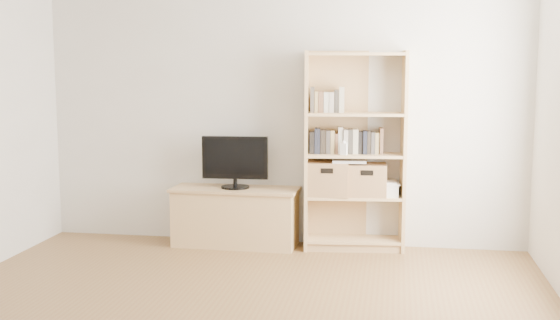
% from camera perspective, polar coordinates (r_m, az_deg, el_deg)
% --- Properties ---
extents(back_wall, '(4.50, 0.02, 2.60)m').
position_cam_1_polar(back_wall, '(6.53, 0.16, 4.49)').
color(back_wall, beige).
rests_on(back_wall, floor).
extents(tv_stand, '(1.14, 0.45, 0.52)m').
position_cam_1_polar(tv_stand, '(6.55, -3.64, -4.72)').
color(tv_stand, tan).
rests_on(tv_stand, floor).
extents(bookshelf, '(0.93, 0.41, 1.80)m').
position_cam_1_polar(bookshelf, '(6.34, 6.08, 0.70)').
color(bookshelf, tan).
rests_on(bookshelf, floor).
extents(television, '(0.61, 0.08, 0.48)m').
position_cam_1_polar(television, '(6.46, -3.68, -0.20)').
color(television, black).
rests_on(television, tv_stand).
extents(books_row_mid, '(0.86, 0.25, 0.23)m').
position_cam_1_polar(books_row_mid, '(6.35, 6.09, 1.56)').
color(books_row_mid, black).
rests_on(books_row_mid, bookshelf).
extents(books_row_upper, '(0.43, 0.21, 0.22)m').
position_cam_1_polar(books_row_upper, '(6.31, 4.32, 4.85)').
color(books_row_upper, black).
rests_on(books_row_upper, bookshelf).
extents(baby_monitor, '(0.06, 0.05, 0.11)m').
position_cam_1_polar(baby_monitor, '(6.23, 5.21, 0.89)').
color(baby_monitor, white).
rests_on(baby_monitor, bookshelf).
extents(basket_left, '(0.38, 0.32, 0.30)m').
position_cam_1_polar(basket_left, '(6.36, 3.90, -1.50)').
color(basket_left, '#8E6340').
rests_on(basket_left, bookshelf).
extents(basket_right, '(0.37, 0.31, 0.29)m').
position_cam_1_polar(basket_right, '(6.37, 7.04, -1.59)').
color(basket_right, '#8E6340').
rests_on(basket_right, bookshelf).
extents(laptop, '(0.32, 0.24, 0.02)m').
position_cam_1_polar(laptop, '(6.32, 5.63, -0.08)').
color(laptop, white).
rests_on(laptop, basket_left).
extents(magazine_stack, '(0.18, 0.25, 0.11)m').
position_cam_1_polar(magazine_stack, '(6.40, 8.81, -2.40)').
color(magazine_stack, silver).
rests_on(magazine_stack, bookshelf).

